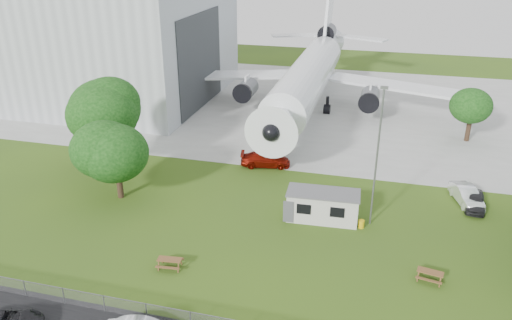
% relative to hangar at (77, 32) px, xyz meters
% --- Properties ---
extents(ground, '(160.00, 160.00, 0.00)m').
position_rel_hangar_xyz_m(ground, '(37.97, -36.00, -9.41)').
color(ground, '#436417').
extents(concrete_apron, '(120.00, 46.00, 0.03)m').
position_rel_hangar_xyz_m(concrete_apron, '(37.97, 2.00, -9.39)').
color(concrete_apron, '#B7B7B2').
rests_on(concrete_apron, ground).
extents(hangar, '(43.00, 31.00, 18.55)m').
position_rel_hangar_xyz_m(hangar, '(0.00, 0.00, 0.00)').
color(hangar, '#B2B7BC').
rests_on(hangar, ground).
extents(airliner, '(46.36, 47.73, 17.69)m').
position_rel_hangar_xyz_m(airliner, '(35.97, -0.14, -4.14)').
color(airliner, white).
rests_on(airliner, ground).
extents(site_cabin, '(6.82, 3.03, 2.62)m').
position_rel_hangar_xyz_m(site_cabin, '(42.10, -30.07, -8.09)').
color(site_cabin, beige).
rests_on(site_cabin, ground).
extents(picnic_west, '(1.95, 1.69, 0.76)m').
position_rel_hangar_xyz_m(picnic_west, '(32.14, -39.98, -9.41)').
color(picnic_west, brown).
rests_on(picnic_west, ground).
extents(picnic_east, '(2.05, 1.81, 0.76)m').
position_rel_hangar_xyz_m(picnic_east, '(50.68, -36.67, -9.41)').
color(picnic_east, brown).
rests_on(picnic_east, ground).
extents(lamp_mast, '(0.16, 0.16, 12.00)m').
position_rel_hangar_xyz_m(lamp_mast, '(46.17, -29.80, -3.41)').
color(lamp_mast, slate).
rests_on(lamp_mast, ground).
extents(tree_west_big, '(8.01, 8.01, 10.52)m').
position_rel_hangar_xyz_m(tree_west_big, '(18.90, -25.30, -2.90)').
color(tree_west_big, '#382619').
rests_on(tree_west_big, ground).
extents(tree_west_small, '(6.50, 6.50, 8.15)m').
position_rel_hangar_xyz_m(tree_west_small, '(23.14, -30.89, -4.51)').
color(tree_west_small, '#382619').
rests_on(tree_west_small, ground).
extents(tree_far_apron, '(5.21, 5.21, 7.46)m').
position_rel_hangar_xyz_m(tree_far_apron, '(56.46, -7.26, -4.57)').
color(tree_far_apron, '#382619').
rests_on(tree_far_apron, ground).
extents(car_ne_hatch, '(2.11, 4.32, 1.42)m').
position_rel_hangar_xyz_m(car_ne_hatch, '(55.15, -24.72, -8.70)').
color(car_ne_hatch, black).
rests_on(car_ne_hatch, ground).
extents(car_ne_sedan, '(2.91, 5.08, 1.58)m').
position_rel_hangar_xyz_m(car_ne_sedan, '(54.49, -23.86, -8.62)').
color(car_ne_sedan, white).
rests_on(car_ne_sedan, ground).
extents(car_apron_van, '(5.62, 3.20, 1.53)m').
position_rel_hangar_xyz_m(car_apron_van, '(34.68, -20.55, -8.64)').
color(car_apron_van, maroon).
rests_on(car_apron_van, ground).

